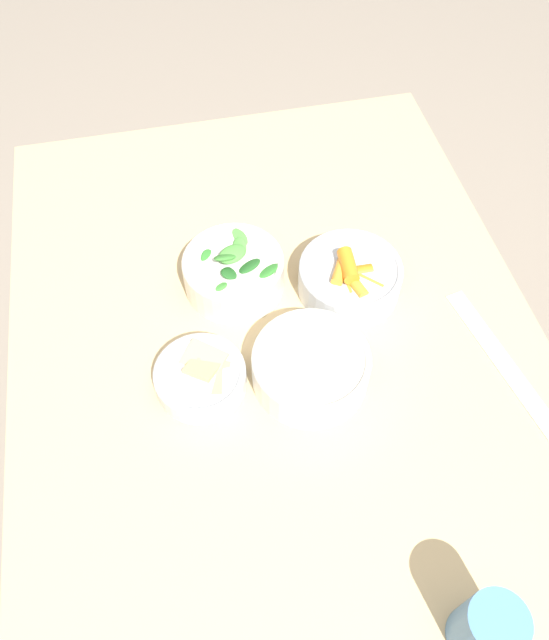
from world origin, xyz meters
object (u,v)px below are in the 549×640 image
bowl_cookies (200,376)px  bowl_beans_hotdog (311,368)px  bowl_carrots (350,277)px  bowl_greens (234,271)px  cup (487,629)px  ruler (513,376)px

bowl_cookies → bowl_beans_hotdog: bearing=81.4°
bowl_carrots → bowl_cookies: bearing=-64.5°
bowl_beans_hotdog → bowl_greens: bearing=-158.3°
cup → bowl_carrots: bearing=-179.7°
bowl_carrots → bowl_cookies: size_ratio=1.23×
ruler → cup: 0.36m
bowl_beans_hotdog → cup: (0.37, 0.10, 0.02)m
bowl_beans_hotdog → ruler: bowl_beans_hotdog is taller
bowl_beans_hotdog → bowl_cookies: bowl_beans_hotdog is taller
ruler → cup: size_ratio=3.17×
bowl_carrots → cup: cup is taller
bowl_cookies → cup: cup is taller
bowl_greens → cup: bearing=17.7°
bowl_cookies → ruler: 0.45m
bowl_beans_hotdog → cup: 0.38m
bowl_greens → ruler: size_ratio=0.49×
bowl_greens → bowl_cookies: size_ratio=1.20×
bowl_carrots → cup: (0.51, 0.00, 0.02)m
cup → bowl_beans_hotdog: bearing=-164.5°
bowl_cookies → cup: bearing=33.3°
bowl_carrots → bowl_beans_hotdog: size_ratio=0.96×
bowl_greens → bowl_carrots: bearing=75.1°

